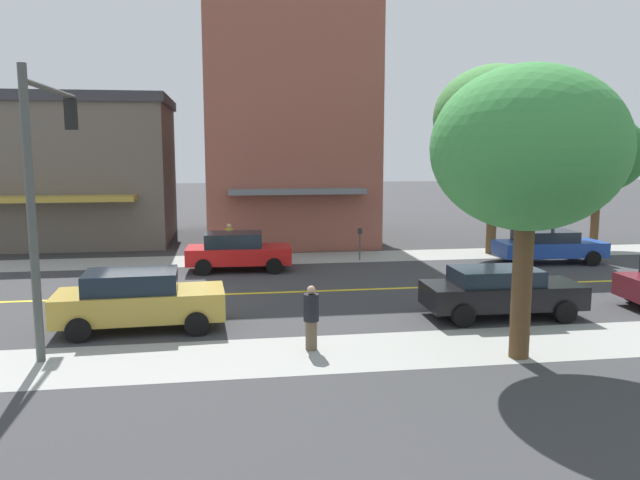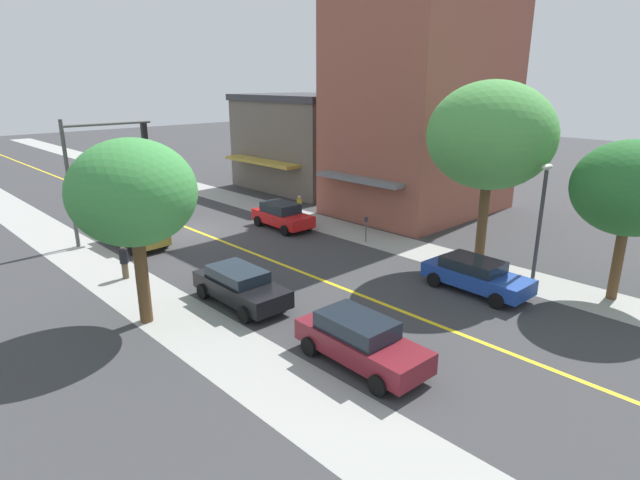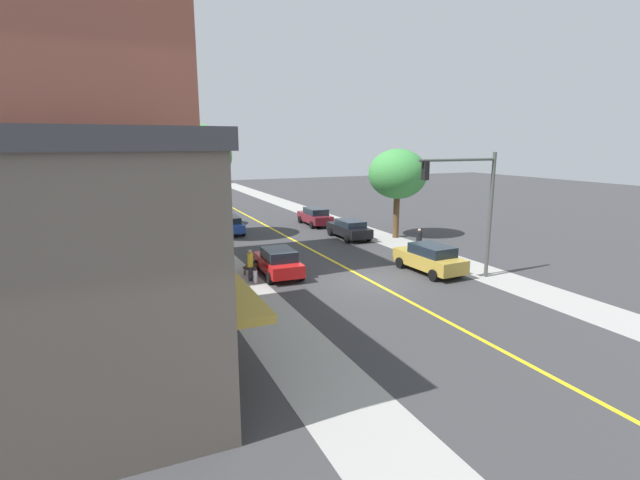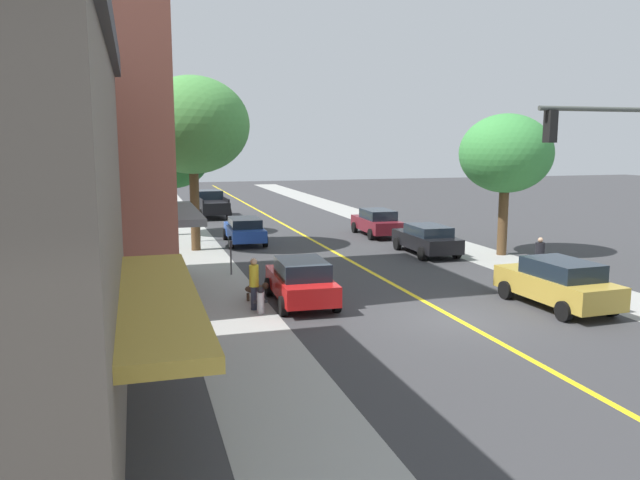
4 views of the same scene
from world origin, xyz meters
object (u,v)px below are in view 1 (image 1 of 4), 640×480
red_sedan_left_curb (238,251)px  pedestrian_black_shirt (311,317)px  small_dog (257,254)px  gold_sedan_right_curb (138,299)px  blue_sedan_left_curb (548,246)px  street_tree_right_corner (496,118)px  pedestrian_yellow_shirt (229,242)px  fire_hydrant (219,254)px  street_tree_left_far (599,154)px  black_sedan_right_curb (501,291)px  street_tree_left_near (528,149)px  street_lamp (555,181)px  parking_meter (360,239)px  traffic_light_mast (46,164)px

red_sedan_left_curb → pedestrian_black_shirt: pedestrian_black_shirt is taller
pedestrian_black_shirt → small_dog: 11.89m
gold_sedan_right_curb → blue_sedan_left_curb: bearing=23.0°
street_tree_right_corner → pedestrian_yellow_shirt: (0.74, -12.18, -5.33)m
gold_sedan_right_curb → pedestrian_black_shirt: 5.04m
fire_hydrant → pedestrian_black_shirt: bearing=10.8°
street_tree_left_far → black_sedan_right_curb: street_tree_left_far is taller
street_tree_left_near → pedestrian_black_shirt: size_ratio=4.22×
pedestrian_black_shirt → street_tree_left_near: bearing=2.1°
pedestrian_black_shirt → street_tree_right_corner: bearing=68.6°
black_sedan_right_curb → blue_sedan_left_curb: black_sedan_right_curb is taller
street_tree_right_corner → street_lamp: size_ratio=1.61×
small_dog → street_tree_right_corner: bearing=102.2°
parking_meter → pedestrian_black_shirt: (12.07, -3.86, -0.10)m
pedestrian_yellow_shirt → street_tree_left_near: bearing=-177.3°
street_tree_right_corner → blue_sedan_left_curb: street_tree_right_corner is taller
fire_hydrant → blue_sedan_left_curb: blue_sedan_left_curb is taller
street_tree_left_near → small_dog: street_tree_left_near is taller
fire_hydrant → street_tree_left_near: bearing=28.0°
street_tree_left_far → red_sedan_left_curb: 18.25m
parking_meter → red_sedan_left_curb: red_sedan_left_curb is taller
parking_meter → black_sedan_right_curb: bearing=11.7°
parking_meter → red_sedan_left_curb: (1.58, -5.39, -0.14)m
parking_meter → blue_sedan_left_curb: bearing=76.4°
parking_meter → gold_sedan_right_curb: gold_sedan_right_curb is taller
red_sedan_left_curb → pedestrian_yellow_shirt: bearing=103.0°
street_tree_left_near → pedestrian_yellow_shirt: (-13.46, -6.63, -3.96)m
blue_sedan_left_curb → street_lamp: bearing=59.7°
traffic_light_mast → blue_sedan_left_curb: bearing=-64.5°
street_lamp → small_dog: (0.61, -13.86, -3.00)m
street_tree_right_corner → gold_sedan_right_curb: size_ratio=1.91×
pedestrian_black_shirt → small_dog: pedestrian_black_shirt is taller
street_tree_right_corner → traffic_light_mast: bearing=-55.7°
black_sedan_right_curb → blue_sedan_left_curb: bearing=54.9°
small_dog → red_sedan_left_curb: bearing=-25.8°
parking_meter → blue_sedan_left_curb: 8.11m
parking_meter → street_lamp: 9.67m
street_tree_right_corner → pedestrian_black_shirt: size_ratio=5.40×
street_tree_left_far → gold_sedan_right_curb: 23.60m
pedestrian_yellow_shirt → pedestrian_black_shirt: bearing=165.1°
pedestrian_black_shirt → street_lamp: bearing=60.7°
blue_sedan_left_curb → gold_sedan_right_curb: bearing=-152.3°
fire_hydrant → street_lamp: 15.79m
gold_sedan_right_curb → pedestrian_yellow_shirt: 10.04m
street_tree_left_near → black_sedan_right_curb: 5.51m
traffic_light_mast → street_lamp: bearing=-60.8°
black_sedan_right_curb → pedestrian_black_shirt: (2.19, -5.90, 0.06)m
parking_meter → red_sedan_left_curb: 5.62m
red_sedan_left_curb → pedestrian_yellow_shirt: (-1.67, -0.31, 0.12)m
traffic_light_mast → pedestrian_yellow_shirt: size_ratio=3.93×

